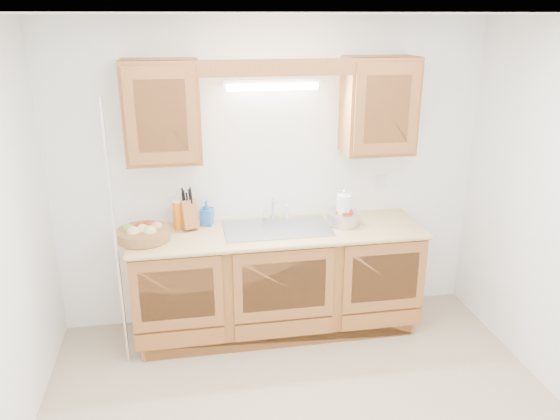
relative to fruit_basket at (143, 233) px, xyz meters
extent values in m
plane|color=white|center=(1.03, -1.16, 1.55)|extent=(3.50, 3.50, 0.00)
cube|color=white|center=(1.03, 0.34, 0.30)|extent=(3.50, 0.02, 2.50)
cube|color=#A56630|center=(1.03, 0.04, -0.51)|extent=(2.20, 0.60, 0.86)
cube|color=tan|center=(1.03, 0.02, -0.07)|extent=(2.30, 0.63, 0.04)
cube|color=#A56630|center=(0.20, 0.17, 0.87)|extent=(0.55, 0.33, 0.75)
cube|color=#A56630|center=(1.86, 0.17, 0.87)|extent=(0.55, 0.33, 0.75)
cube|color=#A56630|center=(1.03, 0.03, 1.19)|extent=(2.20, 0.05, 0.12)
cylinder|color=white|center=(1.03, 0.24, 1.03)|extent=(0.70, 0.05, 0.05)
cube|color=white|center=(1.03, 0.27, 1.06)|extent=(0.76, 0.06, 0.05)
cube|color=#9E9EA3|center=(1.03, 0.04, -0.05)|extent=(0.84, 0.46, 0.01)
cube|color=#9E9EA3|center=(0.82, 0.04, -0.13)|extent=(0.39, 0.40, 0.16)
cube|color=#9E9EA3|center=(1.24, 0.04, -0.13)|extent=(0.39, 0.40, 0.16)
cylinder|color=silver|center=(1.03, 0.24, -0.03)|extent=(0.06, 0.06, 0.04)
cylinder|color=silver|center=(1.03, 0.24, 0.05)|extent=(0.02, 0.02, 0.16)
cylinder|color=silver|center=(1.03, 0.19, 0.14)|extent=(0.02, 0.12, 0.02)
cylinder|color=white|center=(1.15, 0.24, 0.01)|extent=(0.03, 0.03, 0.12)
cylinder|color=silver|center=(-0.17, -0.23, 0.05)|extent=(0.03, 0.03, 2.00)
cube|color=white|center=(1.98, 0.33, 0.20)|extent=(0.08, 0.01, 0.12)
cylinder|color=#9B6D3E|center=(0.00, 0.00, -0.01)|extent=(0.48, 0.48, 0.08)
sphere|color=#D8C67F|center=(-0.07, -0.05, 0.02)|extent=(0.10, 0.10, 0.10)
sphere|color=#D8C67F|center=(0.06, -0.06, 0.02)|extent=(0.10, 0.10, 0.10)
sphere|color=tan|center=(0.10, 0.04, 0.02)|extent=(0.09, 0.09, 0.09)
sphere|color=red|center=(-0.02, 0.06, 0.02)|extent=(0.09, 0.09, 0.09)
sphere|color=#72A53F|center=(-0.11, 0.03, 0.02)|extent=(0.09, 0.09, 0.09)
sphere|color=#D8C67F|center=(0.00, -0.01, 0.02)|extent=(0.10, 0.10, 0.10)
sphere|color=red|center=(0.03, 0.10, 0.02)|extent=(0.08, 0.08, 0.08)
cube|color=#A56630|center=(0.34, 0.18, 0.06)|extent=(0.17, 0.22, 0.26)
cylinder|color=black|center=(0.31, 0.16, 0.19)|extent=(0.03, 0.04, 0.09)
cylinder|color=black|center=(0.34, 0.16, 0.20)|extent=(0.03, 0.04, 0.09)
cylinder|color=black|center=(0.37, 0.16, 0.20)|extent=(0.03, 0.04, 0.09)
cylinder|color=black|center=(0.32, 0.21, 0.21)|extent=(0.03, 0.04, 0.09)
cylinder|color=black|center=(0.36, 0.21, 0.21)|extent=(0.03, 0.04, 0.09)
cylinder|color=black|center=(0.31, 0.24, 0.21)|extent=(0.03, 0.04, 0.09)
cylinder|color=black|center=(0.37, 0.24, 0.22)|extent=(0.03, 0.04, 0.09)
cylinder|color=orange|center=(0.26, 0.19, 0.06)|extent=(0.08, 0.08, 0.22)
cylinder|color=white|center=(0.26, 0.19, 0.17)|extent=(0.08, 0.08, 0.01)
imported|color=blue|center=(0.49, 0.23, 0.05)|extent=(0.12, 0.12, 0.20)
cube|color=#CC333F|center=(1.57, 0.28, -0.05)|extent=(0.13, 0.10, 0.01)
cube|color=green|center=(1.57, 0.28, -0.04)|extent=(0.13, 0.10, 0.02)
cylinder|color=silver|center=(1.57, 0.05, -0.05)|extent=(0.14, 0.14, 0.01)
cylinder|color=silver|center=(1.57, 0.05, 0.09)|extent=(0.02, 0.02, 0.28)
cylinder|color=white|center=(1.57, 0.05, 0.07)|extent=(0.15, 0.15, 0.24)
sphere|color=silver|center=(1.57, 0.05, 0.23)|extent=(0.02, 0.02, 0.02)
cylinder|color=silver|center=(1.57, 0.05, 0.00)|extent=(0.33, 0.33, 0.10)
sphere|color=red|center=(1.54, 0.05, 0.05)|extent=(0.07, 0.07, 0.07)
sphere|color=red|center=(1.60, 0.07, 0.05)|extent=(0.07, 0.07, 0.07)
sphere|color=red|center=(1.57, 0.02, 0.05)|extent=(0.07, 0.07, 0.07)
sphere|color=red|center=(1.61, 0.03, 0.05)|extent=(0.07, 0.07, 0.07)
camera|label=1|loc=(0.36, -3.91, 1.54)|focal=35.00mm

